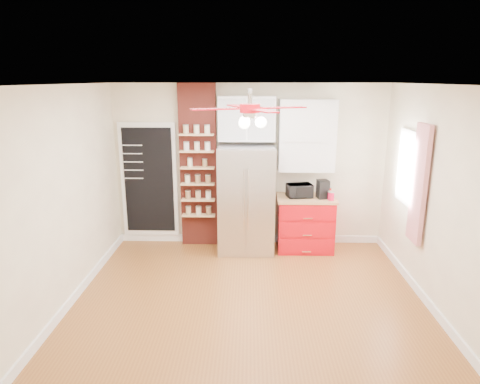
{
  "coord_description": "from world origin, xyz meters",
  "views": [
    {
      "loc": [
        -0.0,
        -5.03,
        2.76
      ],
      "look_at": [
        -0.14,
        0.9,
        1.19
      ],
      "focal_mm": 32.0,
      "sensor_mm": 36.0,
      "label": 1
    }
  ],
  "objects_px": {
    "red_cabinet": "(305,223)",
    "ceiling_fan": "(250,109)",
    "coffee_maker": "(323,189)",
    "canister_left": "(331,196)",
    "fridge": "(246,199)",
    "toaster_oven": "(299,191)",
    "pantry_jar_oats": "(190,163)"
  },
  "relations": [
    {
      "from": "fridge",
      "to": "coffee_maker",
      "type": "relative_size",
      "value": 5.87
    },
    {
      "from": "toaster_oven",
      "to": "coffee_maker",
      "type": "distance_m",
      "value": 0.37
    },
    {
      "from": "fridge",
      "to": "coffee_maker",
      "type": "distance_m",
      "value": 1.24
    },
    {
      "from": "fridge",
      "to": "ceiling_fan",
      "type": "bearing_deg",
      "value": -88.24
    },
    {
      "from": "red_cabinet",
      "to": "toaster_oven",
      "type": "xyz_separation_m",
      "value": [
        -0.11,
        -0.0,
        0.56
      ]
    },
    {
      "from": "red_cabinet",
      "to": "canister_left",
      "type": "bearing_deg",
      "value": -25.44
    },
    {
      "from": "coffee_maker",
      "to": "fridge",
      "type": "bearing_deg",
      "value": 169.29
    },
    {
      "from": "fridge",
      "to": "coffee_maker",
      "type": "xyz_separation_m",
      "value": [
        1.23,
        -0.0,
        0.17
      ]
    },
    {
      "from": "coffee_maker",
      "to": "pantry_jar_oats",
      "type": "bearing_deg",
      "value": 165.13
    },
    {
      "from": "ceiling_fan",
      "to": "canister_left",
      "type": "relative_size",
      "value": 10.71
    },
    {
      "from": "fridge",
      "to": "ceiling_fan",
      "type": "relative_size",
      "value": 1.25
    },
    {
      "from": "red_cabinet",
      "to": "ceiling_fan",
      "type": "relative_size",
      "value": 0.67
    },
    {
      "from": "coffee_maker",
      "to": "canister_left",
      "type": "height_order",
      "value": "coffee_maker"
    },
    {
      "from": "coffee_maker",
      "to": "pantry_jar_oats",
      "type": "xyz_separation_m",
      "value": [
        -2.15,
        0.16,
        0.39
      ]
    },
    {
      "from": "pantry_jar_oats",
      "to": "coffee_maker",
      "type": "bearing_deg",
      "value": -4.36
    },
    {
      "from": "ceiling_fan",
      "to": "canister_left",
      "type": "xyz_separation_m",
      "value": [
        1.29,
        1.5,
        -1.46
      ]
    },
    {
      "from": "canister_left",
      "to": "coffee_maker",
      "type": "bearing_deg",
      "value": 133.05
    },
    {
      "from": "coffee_maker",
      "to": "canister_left",
      "type": "relative_size",
      "value": 2.28
    },
    {
      "from": "toaster_oven",
      "to": "coffee_maker",
      "type": "relative_size",
      "value": 1.33
    },
    {
      "from": "fridge",
      "to": "toaster_oven",
      "type": "xyz_separation_m",
      "value": [
        0.86,
        0.05,
        0.13
      ]
    },
    {
      "from": "red_cabinet",
      "to": "coffee_maker",
      "type": "relative_size",
      "value": 3.15
    },
    {
      "from": "toaster_oven",
      "to": "canister_left",
      "type": "distance_m",
      "value": 0.51
    },
    {
      "from": "ceiling_fan",
      "to": "coffee_maker",
      "type": "distance_m",
      "value": 2.43
    },
    {
      "from": "ceiling_fan",
      "to": "coffee_maker",
      "type": "height_order",
      "value": "ceiling_fan"
    },
    {
      "from": "toaster_oven",
      "to": "pantry_jar_oats",
      "type": "height_order",
      "value": "pantry_jar_oats"
    },
    {
      "from": "red_cabinet",
      "to": "ceiling_fan",
      "type": "bearing_deg",
      "value": -118.71
    },
    {
      "from": "red_cabinet",
      "to": "toaster_oven",
      "type": "height_order",
      "value": "toaster_oven"
    },
    {
      "from": "red_cabinet",
      "to": "coffee_maker",
      "type": "distance_m",
      "value": 0.65
    },
    {
      "from": "toaster_oven",
      "to": "red_cabinet",
      "type": "bearing_deg",
      "value": -8.52
    },
    {
      "from": "toaster_oven",
      "to": "pantry_jar_oats",
      "type": "distance_m",
      "value": 1.83
    },
    {
      "from": "ceiling_fan",
      "to": "canister_left",
      "type": "bearing_deg",
      "value": 49.38
    },
    {
      "from": "red_cabinet",
      "to": "ceiling_fan",
      "type": "distance_m",
      "value": 2.75
    }
  ]
}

